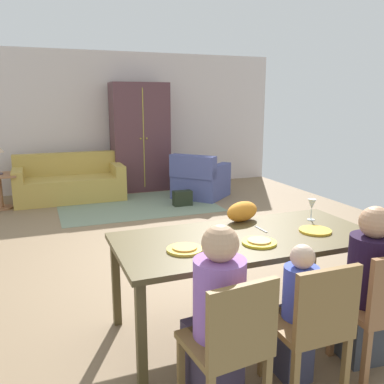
{
  "coord_description": "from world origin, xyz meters",
  "views": [
    {
      "loc": [
        -1.48,
        -4.12,
        1.77
      ],
      "look_at": [
        -0.01,
        -0.32,
        0.85
      ],
      "focal_mm": 38.21,
      "sensor_mm": 36.0,
      "label": 1
    }
  ],
  "objects_px": {
    "person_child": "(296,317)",
    "handbag": "(182,198)",
    "couch": "(70,183)",
    "dining_chair_child": "(313,322)",
    "armchair": "(200,180)",
    "armoire": "(140,137)",
    "cat": "(242,211)",
    "wine_glass": "(312,205)",
    "dining_table": "(247,244)",
    "person_woman": "(365,290)",
    "dining_chair_woman": "(384,306)",
    "plate_near_woman": "(315,231)",
    "plate_near_man": "(185,249)",
    "dining_chair_man": "(231,341)",
    "plate_near_child": "(259,242)",
    "person_man": "(216,322)"
  },
  "relations": [
    {
      "from": "wine_glass",
      "to": "armoire",
      "type": "height_order",
      "value": "armoire"
    },
    {
      "from": "dining_chair_child",
      "to": "cat",
      "type": "relative_size",
      "value": 2.72
    },
    {
      "from": "plate_near_man",
      "to": "dining_chair_woman",
      "type": "relative_size",
      "value": 0.29
    },
    {
      "from": "person_woman",
      "to": "armoire",
      "type": "relative_size",
      "value": 0.53
    },
    {
      "from": "couch",
      "to": "handbag",
      "type": "relative_size",
      "value": 5.89
    },
    {
      "from": "person_child",
      "to": "cat",
      "type": "relative_size",
      "value": 2.89
    },
    {
      "from": "plate_near_woman",
      "to": "cat",
      "type": "bearing_deg",
      "value": 130.53
    },
    {
      "from": "dining_chair_child",
      "to": "dining_chair_man",
      "type": "bearing_deg",
      "value": 179.96
    },
    {
      "from": "person_child",
      "to": "handbag",
      "type": "height_order",
      "value": "person_child"
    },
    {
      "from": "dining_table",
      "to": "person_woman",
      "type": "xyz_separation_m",
      "value": [
        0.55,
        -0.65,
        -0.18
      ]
    },
    {
      "from": "plate_near_woman",
      "to": "armoire",
      "type": "bearing_deg",
      "value": 90.48
    },
    {
      "from": "dining_chair_child",
      "to": "handbag",
      "type": "bearing_deg",
      "value": 79.73
    },
    {
      "from": "wine_glass",
      "to": "person_man",
      "type": "relative_size",
      "value": 0.17
    },
    {
      "from": "dining_chair_woman",
      "to": "handbag",
      "type": "distance_m",
      "value": 4.64
    },
    {
      "from": "person_woman",
      "to": "dining_chair_man",
      "type": "bearing_deg",
      "value": -170.93
    },
    {
      "from": "plate_near_woman",
      "to": "person_child",
      "type": "distance_m",
      "value": 0.85
    },
    {
      "from": "person_man",
      "to": "couch",
      "type": "distance_m",
      "value": 5.61
    },
    {
      "from": "dining_chair_man",
      "to": "armchair",
      "type": "height_order",
      "value": "dining_chair_man"
    },
    {
      "from": "dining_table",
      "to": "dining_chair_woman",
      "type": "distance_m",
      "value": 1.01
    },
    {
      "from": "plate_near_man",
      "to": "couch",
      "type": "xyz_separation_m",
      "value": [
        -0.37,
        5.06,
        -0.47
      ]
    },
    {
      "from": "dining_table",
      "to": "plate_near_man",
      "type": "bearing_deg",
      "value": -167.68
    },
    {
      "from": "couch",
      "to": "dining_chair_child",
      "type": "bearing_deg",
      "value": -81.0
    },
    {
      "from": "dining_chair_child",
      "to": "wine_glass",
      "type": "bearing_deg",
      "value": 54.45
    },
    {
      "from": "wine_glass",
      "to": "plate_near_man",
      "type": "bearing_deg",
      "value": -166.69
    },
    {
      "from": "dining_table",
      "to": "plate_near_child",
      "type": "height_order",
      "value": "plate_near_child"
    },
    {
      "from": "dining_chair_woman",
      "to": "plate_near_child",
      "type": "bearing_deg",
      "value": 129.94
    },
    {
      "from": "dining_chair_woman",
      "to": "person_woman",
      "type": "bearing_deg",
      "value": 86.34
    },
    {
      "from": "person_child",
      "to": "armoire",
      "type": "height_order",
      "value": "armoire"
    },
    {
      "from": "person_man",
      "to": "dining_chair_woman",
      "type": "xyz_separation_m",
      "value": [
        1.09,
        -0.17,
        -0.02
      ]
    },
    {
      "from": "dining_chair_child",
      "to": "person_woman",
      "type": "height_order",
      "value": "person_woman"
    },
    {
      "from": "plate_near_child",
      "to": "couch",
      "type": "bearing_deg",
      "value": 100.12
    },
    {
      "from": "plate_near_child",
      "to": "plate_near_woman",
      "type": "bearing_deg",
      "value": 8.29
    },
    {
      "from": "dining_table",
      "to": "handbag",
      "type": "relative_size",
      "value": 6.24
    },
    {
      "from": "person_man",
      "to": "plate_near_woman",
      "type": "bearing_deg",
      "value": 26.61
    },
    {
      "from": "dining_chair_woman",
      "to": "armoire",
      "type": "relative_size",
      "value": 0.41
    },
    {
      "from": "plate_near_man",
      "to": "cat",
      "type": "distance_m",
      "value": 0.86
    },
    {
      "from": "armchair",
      "to": "armoire",
      "type": "xyz_separation_m",
      "value": [
        -0.84,
        1.07,
        0.73
      ]
    },
    {
      "from": "plate_near_woman",
      "to": "couch",
      "type": "relative_size",
      "value": 0.13
    },
    {
      "from": "cat",
      "to": "handbag",
      "type": "distance_m",
      "value": 3.56
    },
    {
      "from": "person_child",
      "to": "person_woman",
      "type": "xyz_separation_m",
      "value": [
        0.55,
        0.0,
        0.08
      ]
    },
    {
      "from": "plate_near_child",
      "to": "dining_chair_man",
      "type": "xyz_separation_m",
      "value": [
        -0.54,
        -0.65,
        -0.28
      ]
    },
    {
      "from": "person_man",
      "to": "person_woman",
      "type": "bearing_deg",
      "value": 0.0
    },
    {
      "from": "person_woman",
      "to": "cat",
      "type": "height_order",
      "value": "person_woman"
    },
    {
      "from": "person_child",
      "to": "dining_chair_child",
      "type": "bearing_deg",
      "value": -90.28
    },
    {
      "from": "couch",
      "to": "armchair",
      "type": "height_order",
      "value": "same"
    },
    {
      "from": "armoire",
      "to": "person_child",
      "type": "bearing_deg",
      "value": -94.81
    },
    {
      "from": "dining_chair_woman",
      "to": "person_child",
      "type": "bearing_deg",
      "value": 162.59
    },
    {
      "from": "person_child",
      "to": "armchair",
      "type": "distance_m",
      "value": 5.09
    },
    {
      "from": "plate_near_child",
      "to": "dining_chair_woman",
      "type": "distance_m",
      "value": 0.89
    },
    {
      "from": "wine_glass",
      "to": "dining_chair_child",
      "type": "bearing_deg",
      "value": -125.55
    }
  ]
}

